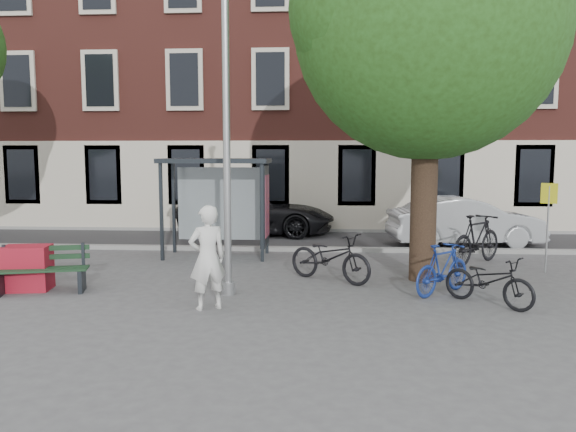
% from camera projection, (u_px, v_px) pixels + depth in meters
% --- Properties ---
extents(ground, '(90.00, 90.00, 0.00)m').
position_uv_depth(ground, '(228.00, 294.00, 10.99)').
color(ground, '#4C4C4F').
rests_on(ground, ground).
extents(road, '(40.00, 4.00, 0.01)m').
position_uv_depth(road, '(265.00, 240.00, 17.94)').
color(road, '#28282B').
rests_on(road, ground).
extents(curb_near, '(40.00, 0.25, 0.12)m').
position_uv_depth(curb_near, '(258.00, 249.00, 15.95)').
color(curb_near, gray).
rests_on(curb_near, ground).
extents(curb_far, '(40.00, 0.25, 0.12)m').
position_uv_depth(curb_far, '(271.00, 230.00, 19.92)').
color(curb_far, gray).
rests_on(curb_far, ground).
extents(building_row, '(30.00, 8.00, 14.00)m').
position_uv_depth(building_row, '(280.00, 50.00, 23.12)').
color(building_row, brown).
rests_on(building_row, ground).
extents(lamppost, '(0.28, 0.35, 6.11)m').
position_uv_depth(lamppost, '(227.00, 151.00, 10.69)').
color(lamppost, '#9EA0A3').
rests_on(lamppost, ground).
extents(tree_right, '(5.76, 5.60, 8.20)m').
position_uv_depth(tree_right, '(430.00, 13.00, 11.50)').
color(tree_right, black).
rests_on(tree_right, ground).
extents(bus_shelter, '(2.85, 1.45, 2.62)m').
position_uv_depth(bus_shelter, '(231.00, 185.00, 14.89)').
color(bus_shelter, '#1E2328').
rests_on(bus_shelter, ground).
extents(painter, '(0.80, 0.72, 1.85)m').
position_uv_depth(painter, '(208.00, 258.00, 9.84)').
color(painter, white).
rests_on(painter, ground).
extents(bench, '(1.82, 0.98, 0.90)m').
position_uv_depth(bench, '(42.00, 272.00, 11.11)').
color(bench, '#1E2328').
rests_on(bench, ground).
extents(bike_a, '(2.07, 1.72, 1.06)m').
position_uv_depth(bike_a, '(330.00, 257.00, 12.06)').
color(bike_a, black).
rests_on(bike_a, ground).
extents(bike_b, '(1.54, 1.51, 1.01)m').
position_uv_depth(bike_b, '(443.00, 269.00, 10.94)').
color(bike_b, navy).
rests_on(bike_b, ground).
extents(bike_c, '(1.67, 1.65, 0.92)m').
position_uv_depth(bike_c, '(489.00, 280.00, 10.15)').
color(bike_c, black).
rests_on(bike_c, ground).
extents(bike_d, '(1.89, 1.90, 1.26)m').
position_uv_depth(bike_d, '(477.00, 239.00, 13.93)').
color(bike_d, black).
rests_on(bike_d, ground).
extents(car_dark, '(5.48, 2.89, 1.47)m').
position_uv_depth(car_dark, '(257.00, 213.00, 19.22)').
color(car_dark, black).
rests_on(car_dark, ground).
extents(car_silver, '(4.61, 2.08, 1.47)m').
position_uv_depth(car_silver, '(465.00, 222.00, 16.68)').
color(car_silver, '#A5A8AC').
rests_on(car_silver, ground).
extents(red_stand, '(0.98, 0.73, 0.90)m').
position_uv_depth(red_stand, '(27.00, 268.00, 11.28)').
color(red_stand, maroon).
rests_on(red_stand, ground).
extents(bucket_b, '(0.31, 0.31, 0.36)m').
position_uv_depth(bucket_b, '(39.00, 282.00, 11.20)').
color(bucket_b, white).
rests_on(bucket_b, ground).
extents(notice_sign, '(0.35, 0.15, 2.07)m').
position_uv_depth(notice_sign, '(549.00, 207.00, 12.84)').
color(notice_sign, '#9EA0A3').
rests_on(notice_sign, ground).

